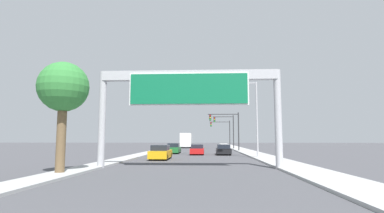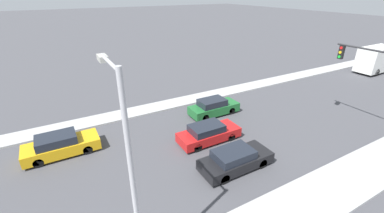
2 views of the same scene
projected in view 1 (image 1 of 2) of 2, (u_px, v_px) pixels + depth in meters
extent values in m
cube|color=#A9A9A9|center=(238.00, 148.00, 62.81)|extent=(3.00, 120.00, 0.15)
cube|color=#A9A9A9|center=(167.00, 148.00, 63.55)|extent=(2.00, 120.00, 0.15)
cylinder|color=#B2B2B7|center=(102.00, 119.00, 22.18)|extent=(0.52, 0.52, 7.16)
cylinder|color=#B2B2B7|center=(278.00, 119.00, 21.54)|extent=(0.52, 0.52, 7.16)
cube|color=#B2B2B7|center=(189.00, 76.00, 22.20)|extent=(12.90, 0.60, 0.70)
cube|color=white|center=(189.00, 89.00, 21.79)|extent=(8.71, 0.08, 2.40)
cube|color=#0F6B42|center=(189.00, 89.00, 21.74)|extent=(8.51, 0.16, 2.20)
cube|color=#1E662D|center=(174.00, 150.00, 43.39)|extent=(1.75, 4.49, 0.74)
cube|color=#1E232D|center=(174.00, 145.00, 43.24)|extent=(1.54, 2.34, 0.56)
cylinder|color=black|center=(170.00, 151.00, 44.79)|extent=(0.22, 0.64, 0.64)
cylinder|color=black|center=(180.00, 151.00, 44.71)|extent=(0.22, 0.64, 0.64)
cylinder|color=black|center=(167.00, 152.00, 42.02)|extent=(0.22, 0.64, 0.64)
cylinder|color=black|center=(178.00, 152.00, 41.94)|extent=(0.22, 0.64, 0.64)
cube|color=black|center=(223.00, 151.00, 40.00)|extent=(1.86, 4.70, 0.67)
cube|color=#1E232D|center=(223.00, 146.00, 39.83)|extent=(1.64, 2.45, 0.52)
cylinder|color=black|center=(217.00, 152.00, 41.47)|extent=(0.22, 0.64, 0.64)
cylinder|color=black|center=(229.00, 152.00, 41.39)|extent=(0.22, 0.64, 0.64)
cylinder|color=black|center=(218.00, 153.00, 38.57)|extent=(0.22, 0.64, 0.64)
cylinder|color=black|center=(230.00, 153.00, 38.49)|extent=(0.22, 0.64, 0.64)
cube|color=gold|center=(161.00, 154.00, 31.10)|extent=(1.87, 4.78, 0.75)
cube|color=#1E232D|center=(160.00, 148.00, 30.93)|extent=(1.64, 2.48, 0.57)
cylinder|color=black|center=(155.00, 155.00, 32.58)|extent=(0.22, 0.64, 0.64)
cylinder|color=black|center=(170.00, 155.00, 32.50)|extent=(0.22, 0.64, 0.64)
cylinder|color=black|center=(150.00, 157.00, 29.64)|extent=(0.22, 0.64, 0.64)
cylinder|color=black|center=(167.00, 157.00, 29.56)|extent=(0.22, 0.64, 0.64)
cube|color=red|center=(197.00, 151.00, 40.44)|extent=(1.79, 4.66, 0.67)
cube|color=#1E232D|center=(197.00, 146.00, 40.27)|extent=(1.58, 2.42, 0.52)
cylinder|color=black|center=(192.00, 152.00, 41.89)|extent=(0.22, 0.64, 0.64)
cylinder|color=black|center=(203.00, 152.00, 41.82)|extent=(0.22, 0.64, 0.64)
cylinder|color=black|center=(191.00, 153.00, 39.03)|extent=(0.22, 0.64, 0.64)
cylinder|color=black|center=(203.00, 153.00, 38.95)|extent=(0.22, 0.64, 0.64)
cube|color=navy|center=(187.00, 142.00, 72.87)|extent=(2.30, 2.17, 2.00)
cube|color=silver|center=(186.00, 140.00, 69.09)|extent=(2.50, 5.57, 3.09)
cylinder|color=black|center=(183.00, 145.00, 72.74)|extent=(0.28, 1.00, 1.00)
cylinder|color=black|center=(192.00, 145.00, 72.63)|extent=(0.28, 1.00, 1.00)
cylinder|color=black|center=(181.00, 146.00, 67.62)|extent=(0.28, 1.00, 1.00)
cylinder|color=black|center=(191.00, 146.00, 67.51)|extent=(0.28, 1.00, 1.00)
cylinder|color=#2D2D30|center=(239.00, 132.00, 51.29)|extent=(0.20, 0.20, 6.64)
cylinder|color=#2D2D30|center=(223.00, 114.00, 51.74)|extent=(5.28, 0.14, 0.14)
cube|color=black|center=(210.00, 118.00, 51.79)|extent=(0.35, 0.28, 1.05)
cylinder|color=red|center=(210.00, 115.00, 51.67)|extent=(0.22, 0.04, 0.22)
cylinder|color=yellow|center=(210.00, 117.00, 51.63)|extent=(0.22, 0.04, 0.22)
cylinder|color=green|center=(210.00, 120.00, 51.59)|extent=(0.22, 0.04, 0.22)
cylinder|color=#2D2D30|center=(233.00, 132.00, 61.24)|extent=(0.20, 0.20, 6.92)
cylinder|color=#2D2D30|center=(223.00, 117.00, 61.68)|extent=(4.22, 0.14, 0.14)
cube|color=black|center=(214.00, 120.00, 61.70)|extent=(0.35, 0.28, 1.05)
cylinder|color=red|center=(214.00, 118.00, 61.58)|extent=(0.22, 0.04, 0.22)
cylinder|color=yellow|center=(214.00, 120.00, 61.54)|extent=(0.22, 0.04, 0.22)
cylinder|color=green|center=(214.00, 121.00, 61.51)|extent=(0.22, 0.04, 0.22)
cylinder|color=#2D2D30|center=(230.00, 134.00, 71.14)|extent=(0.20, 0.20, 6.41)
cylinder|color=#2D2D30|center=(219.00, 122.00, 71.57)|extent=(4.85, 0.14, 0.14)
cube|color=black|center=(211.00, 124.00, 71.61)|extent=(0.35, 0.28, 1.05)
cylinder|color=red|center=(211.00, 123.00, 71.49)|extent=(0.22, 0.04, 0.22)
cylinder|color=yellow|center=(211.00, 124.00, 71.45)|extent=(0.22, 0.04, 0.22)
cylinder|color=green|center=(211.00, 126.00, 71.41)|extent=(0.22, 0.04, 0.22)
cylinder|color=brown|center=(61.00, 130.00, 18.09)|extent=(0.55, 0.55, 5.32)
sphere|color=#337F38|center=(64.00, 87.00, 18.37)|extent=(3.06, 3.06, 3.06)
cylinder|color=#B2B2B7|center=(257.00, 120.00, 33.00)|extent=(0.18, 0.18, 8.46)
cylinder|color=#B2B2B7|center=(247.00, 83.00, 33.49)|extent=(2.10, 0.12, 0.12)
cube|color=#B2B2A8|center=(237.00, 84.00, 33.53)|extent=(0.60, 0.28, 0.20)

